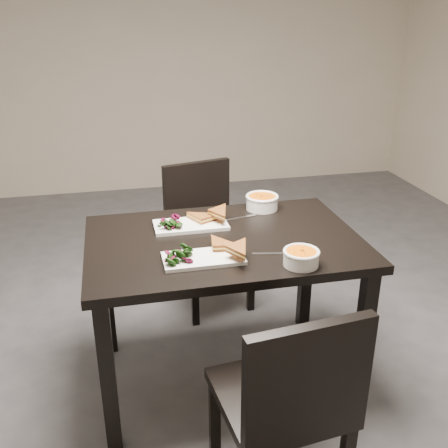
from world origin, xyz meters
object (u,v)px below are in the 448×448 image
object	(u,v)px
chair_far	(205,226)
plate_far	(191,225)
table	(224,259)
soup_bowl_near	(301,257)
soup_bowl_far	(262,201)
chair_near	(289,399)
plate_near	(203,258)

from	to	relation	value
chair_far	plate_far	size ratio (longest dim) A/B	2.52
chair_far	plate_far	bearing A→B (deg)	-119.62
plate_far	table	bearing A→B (deg)	-53.22
soup_bowl_near	soup_bowl_far	xyz separation A→B (m)	(0.02, 0.62, 0.00)
table	chair_far	distance (m)	0.79
chair_near	chair_far	xyz separation A→B (m)	(-0.00, 1.50, 0.00)
chair_near	soup_bowl_far	size ratio (longest dim) A/B	5.13
chair_far	plate_far	world-z (taller)	chair_far
chair_far	soup_bowl_far	distance (m)	0.59
table	chair_far	bearing A→B (deg)	85.95
chair_near	soup_bowl_far	distance (m)	1.11
chair_near	chair_far	distance (m)	1.50
soup_bowl_far	soup_bowl_near	bearing A→B (deg)	-92.23
chair_near	table	bearing A→B (deg)	88.09
soup_bowl_near	plate_near	bearing A→B (deg)	161.29
plate_near	soup_bowl_near	size ratio (longest dim) A/B	2.23
chair_near	plate_near	size ratio (longest dim) A/B	2.62
plate_far	soup_bowl_far	xyz separation A→B (m)	(0.39, 0.15, 0.03)
chair_near	soup_bowl_far	bearing A→B (deg)	72.38
soup_bowl_near	plate_far	world-z (taller)	soup_bowl_near
table	soup_bowl_near	size ratio (longest dim) A/B	8.25
table	soup_bowl_near	distance (m)	0.42
plate_near	soup_bowl_far	xyz separation A→B (m)	(0.39, 0.50, 0.03)
table	plate_far	distance (m)	0.23
chair_near	soup_bowl_near	size ratio (longest dim) A/B	5.84
chair_near	plate_far	size ratio (longest dim) A/B	2.52
table	soup_bowl_near	world-z (taller)	soup_bowl_near
soup_bowl_far	plate_far	bearing A→B (deg)	-159.22
chair_far	soup_bowl_near	bearing A→B (deg)	-93.49
plate_near	soup_bowl_near	bearing A→B (deg)	-18.71
soup_bowl_near	chair_near	bearing A→B (deg)	-113.23
plate_near	chair_near	bearing A→B (deg)	-71.46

